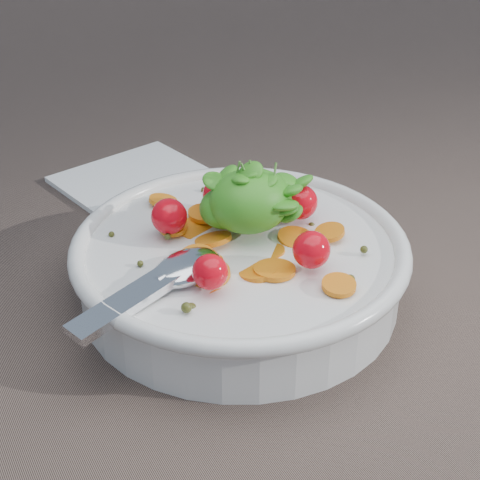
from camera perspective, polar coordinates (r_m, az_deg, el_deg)
name	(u,v)px	position (r m, az deg, el deg)	size (l,w,h in m)	color
ground	(245,285)	(0.64, 0.39, -3.51)	(6.00, 6.00, 0.00)	#6F5A4F
bowl	(240,263)	(0.61, -0.01, -1.83)	(0.30, 0.28, 0.12)	white
napkin	(136,180)	(0.82, -8.07, 4.65)	(0.15, 0.13, 0.01)	white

